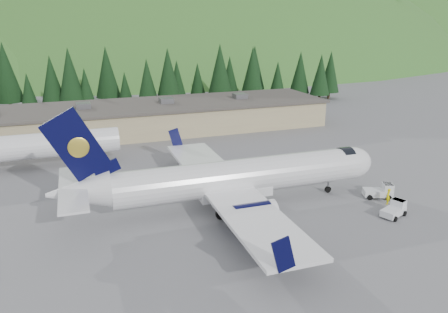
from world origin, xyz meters
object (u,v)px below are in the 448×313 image
(second_airliner, at_px, (16,147))
(baggage_tug_b, at_px, (380,191))
(airliner, at_px, (233,178))
(baggage_tug_a, at_px, (395,209))
(terminal_building, at_px, (141,118))
(ramp_worker, at_px, (388,196))

(second_airliner, xyz_separation_m, baggage_tug_b, (41.20, -25.62, -2.54))
(airliner, relative_size, baggage_tug_a, 11.03)
(airliner, bearing_deg, baggage_tug_b, -10.99)
(terminal_building, xyz_separation_m, ramp_worker, (20.80, -43.49, -1.69))
(terminal_building, height_order, ramp_worker, terminal_building)
(airliner, bearing_deg, terminal_building, 96.71)
(terminal_building, bearing_deg, ramp_worker, -64.44)
(baggage_tug_a, bearing_deg, terminal_building, 90.48)
(baggage_tug_b, xyz_separation_m, terminal_building, (-21.28, 41.62, 1.84))
(baggage_tug_b, distance_m, ramp_worker, 1.93)
(second_airliner, relative_size, ramp_worker, 14.77)
(ramp_worker, bearing_deg, baggage_tug_a, 22.22)
(baggage_tug_a, distance_m, terminal_building, 50.22)
(airliner, relative_size, terminal_building, 0.53)
(airliner, height_order, baggage_tug_a, airliner)
(second_airliner, relative_size, baggage_tug_a, 8.10)
(airliner, relative_size, ramp_worker, 20.12)
(baggage_tug_a, height_order, baggage_tug_b, baggage_tug_b)
(baggage_tug_b, bearing_deg, second_airliner, 171.01)
(baggage_tug_a, distance_m, baggage_tug_b, 5.03)
(baggage_tug_b, height_order, terminal_building, terminal_building)
(second_airliner, xyz_separation_m, ramp_worker, (40.72, -27.49, -2.39))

